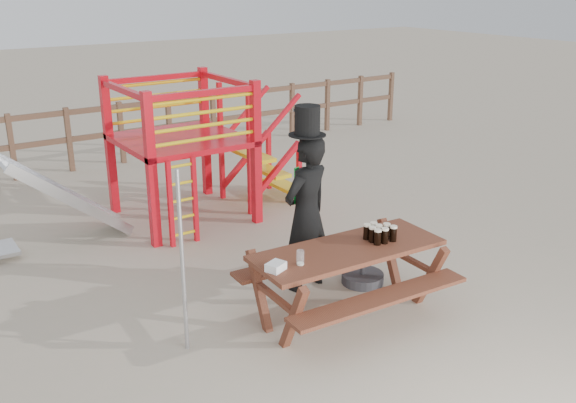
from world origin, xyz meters
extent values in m
plane|color=tan|center=(0.00, 0.00, 0.00)|extent=(60.00, 60.00, 0.00)
cube|color=brown|center=(0.00, 7.00, 1.10)|extent=(15.00, 0.06, 0.10)
cube|color=brown|center=(0.00, 7.00, 0.60)|extent=(15.00, 0.06, 0.10)
cube|color=brown|center=(-1.50, 7.00, 0.60)|extent=(0.09, 0.09, 1.20)
cube|color=brown|center=(-0.50, 7.00, 0.60)|extent=(0.09, 0.09, 1.20)
cube|color=brown|center=(0.50, 7.00, 0.60)|extent=(0.09, 0.09, 1.20)
cube|color=brown|center=(1.50, 7.00, 0.60)|extent=(0.09, 0.09, 1.20)
cube|color=brown|center=(2.50, 7.00, 0.60)|extent=(0.09, 0.09, 1.20)
cube|color=brown|center=(3.50, 7.00, 0.60)|extent=(0.09, 0.09, 1.20)
cube|color=brown|center=(4.50, 7.00, 0.60)|extent=(0.09, 0.09, 1.20)
cube|color=brown|center=(5.50, 7.00, 0.60)|extent=(0.09, 0.09, 1.20)
cube|color=brown|center=(6.50, 7.00, 0.60)|extent=(0.09, 0.09, 1.20)
cube|color=brown|center=(7.50, 7.00, 0.60)|extent=(0.09, 0.09, 1.20)
cube|color=red|center=(-0.60, 2.80, 1.05)|extent=(0.12, 0.12, 2.10)
cube|color=red|center=(1.00, 2.80, 1.05)|extent=(0.12, 0.12, 2.10)
cube|color=red|center=(-0.60, 4.40, 1.05)|extent=(0.12, 0.12, 2.10)
cube|color=red|center=(1.00, 4.40, 1.05)|extent=(0.12, 0.12, 2.10)
cube|color=red|center=(0.20, 3.60, 1.20)|extent=(1.72, 1.72, 0.08)
cube|color=red|center=(0.20, 2.80, 2.00)|extent=(1.60, 0.08, 0.08)
cube|color=red|center=(0.20, 4.40, 2.00)|extent=(1.60, 0.08, 0.08)
cube|color=red|center=(-0.60, 3.60, 2.00)|extent=(0.08, 1.60, 0.08)
cube|color=red|center=(1.00, 3.60, 2.00)|extent=(0.08, 1.60, 0.08)
cylinder|color=yellow|center=(0.20, 2.80, 1.38)|extent=(1.50, 0.05, 0.05)
cylinder|color=yellow|center=(0.20, 4.40, 1.38)|extent=(1.50, 0.05, 0.05)
cylinder|color=yellow|center=(0.20, 2.80, 1.56)|extent=(1.50, 0.05, 0.05)
cylinder|color=yellow|center=(0.20, 4.40, 1.56)|extent=(1.50, 0.05, 0.05)
cylinder|color=yellow|center=(0.20, 2.80, 1.74)|extent=(1.50, 0.05, 0.05)
cylinder|color=yellow|center=(0.20, 4.40, 1.74)|extent=(1.50, 0.05, 0.05)
cylinder|color=yellow|center=(0.20, 2.80, 1.92)|extent=(1.50, 0.05, 0.05)
cylinder|color=yellow|center=(0.20, 4.40, 1.92)|extent=(1.50, 0.05, 0.05)
cube|color=red|center=(-0.43, 2.65, 0.60)|extent=(0.06, 0.06, 1.20)
cube|color=red|center=(-0.07, 2.65, 0.60)|extent=(0.06, 0.06, 1.20)
cylinder|color=yellow|center=(-0.25, 2.65, 0.15)|extent=(0.36, 0.04, 0.04)
cylinder|color=yellow|center=(-0.25, 2.65, 0.39)|extent=(0.36, 0.04, 0.04)
cylinder|color=yellow|center=(-0.25, 2.65, 0.63)|extent=(0.36, 0.04, 0.04)
cylinder|color=yellow|center=(-0.25, 2.65, 0.87)|extent=(0.36, 0.04, 0.04)
cylinder|color=yellow|center=(-0.25, 2.65, 1.11)|extent=(0.36, 0.04, 0.04)
cube|color=yellow|center=(1.15, 3.60, 1.08)|extent=(0.30, 0.90, 0.06)
cube|color=yellow|center=(1.43, 3.60, 0.78)|extent=(0.30, 0.90, 0.06)
cube|color=yellow|center=(1.71, 3.60, 0.48)|extent=(0.30, 0.90, 0.06)
cube|color=yellow|center=(1.99, 3.60, 0.18)|extent=(0.30, 0.90, 0.06)
cube|color=red|center=(1.55, 3.15, 0.60)|extent=(0.95, 0.08, 0.86)
cube|color=red|center=(1.55, 4.05, 0.60)|extent=(0.95, 0.08, 0.86)
cube|color=silver|center=(-1.50, 3.60, 0.62)|extent=(1.53, 0.55, 1.21)
cube|color=silver|center=(-1.50, 3.33, 0.66)|extent=(1.58, 0.04, 1.28)
cube|color=silver|center=(-1.50, 3.87, 0.66)|extent=(1.58, 0.04, 1.28)
cube|color=silver|center=(-2.40, 3.60, 0.10)|extent=(0.35, 0.55, 0.05)
cube|color=brown|center=(0.33, -0.12, 0.77)|extent=(2.09, 0.87, 0.05)
cube|color=brown|center=(0.31, -0.68, 0.46)|extent=(2.06, 0.39, 0.04)
cube|color=brown|center=(0.36, 0.45, 0.46)|extent=(2.06, 0.39, 0.04)
cube|color=brown|center=(-0.54, -0.07, 0.37)|extent=(0.14, 1.23, 0.74)
cube|color=brown|center=(1.21, -0.16, 0.37)|extent=(0.14, 1.23, 0.74)
imported|color=black|center=(0.37, 0.68, 0.91)|extent=(0.75, 0.59, 1.83)
cube|color=#0B8023|center=(0.34, 0.82, 1.13)|extent=(0.08, 0.04, 0.43)
cylinder|color=black|center=(0.37, 0.68, 1.83)|extent=(0.41, 0.41, 0.01)
cylinder|color=black|center=(0.37, 0.68, 2.00)|extent=(0.28, 0.28, 0.32)
cube|color=white|center=(0.34, 0.82, 2.11)|extent=(0.14, 0.04, 0.04)
cylinder|color=#B2B2B7|center=(-1.36, 0.25, 0.92)|extent=(0.04, 0.04, 1.84)
cylinder|color=#333338|center=(1.00, 0.39, 0.06)|extent=(0.50, 0.50, 0.12)
cylinder|color=#333338|center=(1.00, 0.39, 0.16)|extent=(0.06, 0.06, 0.10)
cube|color=white|center=(-0.58, -0.15, 0.84)|extent=(0.22, 0.20, 0.08)
cylinder|color=black|center=(0.64, -0.23, 0.87)|extent=(0.08, 0.08, 0.15)
cylinder|color=#F7E9CA|center=(0.64, -0.23, 0.96)|extent=(0.08, 0.08, 0.02)
cylinder|color=black|center=(0.73, -0.24, 0.87)|extent=(0.08, 0.08, 0.15)
cylinder|color=#F7E9CA|center=(0.73, -0.24, 0.96)|extent=(0.08, 0.08, 0.02)
cylinder|color=black|center=(0.84, -0.25, 0.87)|extent=(0.08, 0.08, 0.15)
cylinder|color=#F7E9CA|center=(0.84, -0.25, 0.96)|extent=(0.08, 0.08, 0.02)
cylinder|color=black|center=(0.64, -0.14, 0.87)|extent=(0.08, 0.08, 0.15)
cylinder|color=#F7E9CA|center=(0.64, -0.14, 0.96)|extent=(0.08, 0.08, 0.02)
cylinder|color=black|center=(0.74, -0.13, 0.87)|extent=(0.08, 0.08, 0.15)
cylinder|color=#F7E9CA|center=(0.74, -0.13, 0.96)|extent=(0.08, 0.08, 0.02)
cylinder|color=black|center=(0.83, -0.15, 0.87)|extent=(0.08, 0.08, 0.15)
cylinder|color=#F7E9CA|center=(0.83, -0.15, 0.96)|extent=(0.08, 0.08, 0.02)
cylinder|color=black|center=(0.65, -0.05, 0.87)|extent=(0.08, 0.08, 0.15)
cylinder|color=#F7E9CA|center=(0.65, -0.05, 0.96)|extent=(0.08, 0.08, 0.02)
cylinder|color=black|center=(0.74, -0.05, 0.87)|extent=(0.08, 0.08, 0.15)
cylinder|color=#F7E9CA|center=(0.74, -0.05, 0.96)|extent=(0.08, 0.08, 0.02)
cylinder|color=silver|center=(-0.32, -0.18, 0.87)|extent=(0.08, 0.08, 0.15)
cylinder|color=#F7E9CA|center=(-0.32, -0.18, 0.81)|extent=(0.07, 0.07, 0.02)
camera|label=1|loc=(-3.60, -4.84, 3.46)|focal=40.00mm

